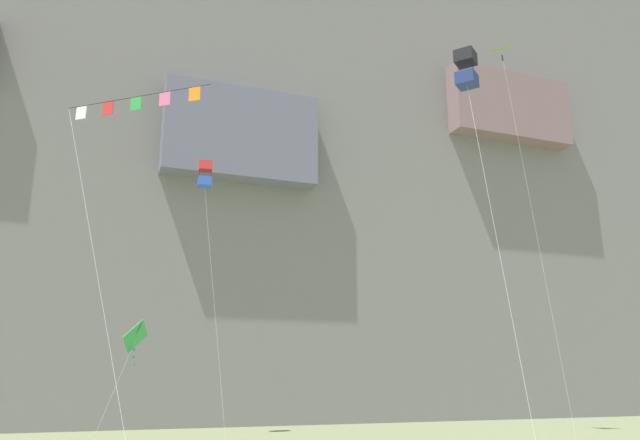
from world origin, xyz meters
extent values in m
cube|color=slate|center=(0.00, 59.73, 30.54)|extent=(180.00, 25.78, 61.08)
cube|color=slate|center=(0.00, 46.75, 25.36)|extent=(14.01, 4.15, 8.58)
cube|color=gray|center=(30.04, 46.19, 32.92)|extent=(14.75, 3.00, 7.60)
cube|color=black|center=(5.03, 18.03, 19.40)|extent=(1.32, 1.32, 0.66)
cube|color=navy|center=(5.03, 18.03, 18.19)|extent=(1.32, 1.32, 0.66)
cylinder|color=black|center=(5.46, 18.03, 18.80)|extent=(0.03, 0.03, 1.78)
cylinder|color=black|center=(4.61, 18.03, 18.80)|extent=(0.03, 0.03, 1.78)
cylinder|color=silver|center=(4.11, 15.28, 8.99)|extent=(1.87, 5.51, 17.74)
cube|color=green|center=(-8.67, 34.94, 6.45)|extent=(1.60, 1.60, 2.11)
cylinder|color=black|center=(-8.67, 34.94, 6.45)|extent=(0.69, 0.35, 1.68)
cube|color=teal|center=(-8.69, 34.94, 5.63)|extent=(0.18, 0.22, 0.13)
cube|color=green|center=(-8.69, 34.94, 5.18)|extent=(0.17, 0.23, 0.13)
cube|color=teal|center=(-8.61, 34.94, 4.72)|extent=(0.08, 0.26, 0.13)
cylinder|color=silver|center=(-9.73, 34.26, 3.15)|extent=(2.14, 1.38, 6.06)
cylinder|color=black|center=(-10.34, 20.12, 15.63)|extent=(5.54, 4.55, 0.03)
cube|color=white|center=(-12.55, 21.93, 15.31)|extent=(0.44, 0.37, 0.59)
cube|color=red|center=(-11.44, 21.03, 15.31)|extent=(0.44, 0.38, 0.59)
cube|color=green|center=(-10.34, 20.12, 15.31)|extent=(0.45, 0.38, 0.59)
cube|color=pink|center=(-9.24, 19.22, 15.31)|extent=(0.44, 0.37, 0.59)
cube|color=orange|center=(-8.13, 18.31, 15.31)|extent=(0.45, 0.38, 0.59)
cylinder|color=silver|center=(-11.30, 19.10, 7.88)|extent=(3.61, 6.58, 15.52)
pyramid|color=#8CCC33|center=(16.61, 29.77, 28.19)|extent=(1.95, 1.99, 0.47)
cube|color=navy|center=(17.00, 30.13, 28.14)|extent=(0.44, 0.40, 0.57)
cylinder|color=silver|center=(16.94, 28.10, 14.13)|extent=(0.13, 4.05, 28.03)
cube|color=red|center=(-4.24, 38.77, 19.44)|extent=(1.05, 1.05, 0.69)
cube|color=blue|center=(-4.24, 38.77, 18.18)|extent=(1.05, 1.05, 0.69)
cylinder|color=black|center=(-3.80, 38.77, 18.81)|extent=(0.03, 0.03, 1.85)
cylinder|color=black|center=(-4.68, 38.77, 18.81)|extent=(0.03, 0.03, 1.85)
cylinder|color=silver|center=(-3.66, 36.08, 8.98)|extent=(1.18, 5.41, 17.72)
camera|label=1|loc=(-11.31, -5.13, 3.94)|focal=34.26mm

